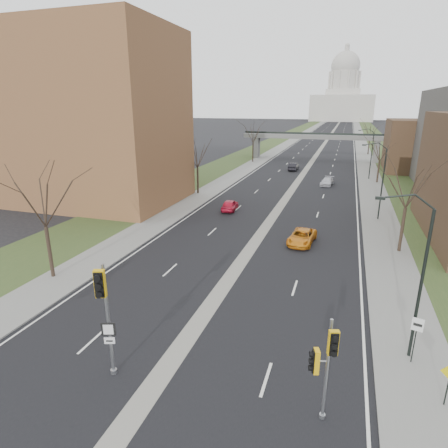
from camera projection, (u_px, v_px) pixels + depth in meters
The scene contains 27 objects.
ground at pixel (154, 385), 17.83m from camera, with size 700.00×700.00×0.00m, color black.
road_surface at pixel (329, 137), 153.65m from camera, with size 20.00×600.00×0.01m, color black.
median_strip at pixel (329, 137), 153.65m from camera, with size 1.20×600.00×0.02m, color gray.
sidewalk_right at pixel (360, 138), 150.09m from camera, with size 4.00×600.00×0.12m, color gray.
sidewalk_left at pixel (300, 136), 157.18m from camera, with size 4.00×600.00×0.12m, color gray.
grass_verge_right at pixel (376, 138), 148.32m from camera, with size 8.00×600.00×0.10m, color #283D1C.
grass_verge_left at pixel (285, 136), 158.96m from camera, with size 8.00×600.00×0.10m, color #283D1C.
apartment_building at pixel (82, 118), 49.33m from camera, with size 25.00×16.00×22.00m, color brown.
commercial_block_far at pixel (425, 146), 73.19m from camera, with size 14.00×14.00×10.00m, color #4F3725.
pedestrian_bridge at pixel (314, 139), 88.79m from camera, with size 34.00×3.00×6.45m.
capitol at pixel (343, 97), 301.92m from camera, with size 48.00×42.00×55.75m.
streetlight_near at pixel (411, 231), 17.90m from camera, with size 2.61×0.20×8.70m.
streetlight_mid at pixel (378, 159), 41.44m from camera, with size 2.61×0.20×8.70m.
streetlight_far at pixel (368, 140), 64.98m from camera, with size 2.61×0.20×8.70m.
tree_left_a at pixel (41, 194), 26.90m from camera, with size 7.20×7.20×9.40m.
tree_left_b at pixel (197, 152), 54.19m from camera, with size 6.75×6.75×8.81m.
tree_left_c at pixel (253, 131), 84.72m from camera, with size 7.65×7.65×9.99m.
tree_right_a at pixel (410, 180), 31.89m from camera, with size 7.20×7.20×9.40m.
tree_right_b at pixel (381, 148), 62.02m from camera, with size 6.30×6.30×8.22m.
tree_right_c at pixel (371, 127), 97.87m from camera, with size 7.65×7.65×9.99m.
signal_pole_median at pixel (104, 303), 17.03m from camera, with size 0.81×0.99×5.90m.
signal_pole_right at pixel (325, 358), 14.84m from camera, with size 1.05×0.80×4.80m.
speed_limit_sign at pixel (416, 332), 18.70m from camera, with size 0.54×0.17×2.56m.
car_left_near at pixel (230, 205), 47.08m from camera, with size 1.63×4.06×1.38m, color red.
car_left_far at pixel (294, 167), 75.85m from camera, with size 1.59×4.55×1.50m, color black.
car_right_near at pixel (302, 237), 35.82m from camera, with size 2.17×4.71×1.31m, color orange.
car_right_mid at pixel (327, 182), 61.76m from camera, with size 1.75×4.32×1.25m, color silver.
Camera 1 is at (7.70, -12.89, 12.74)m, focal length 30.00 mm.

